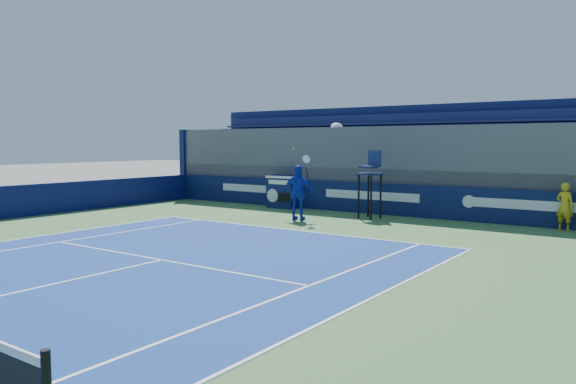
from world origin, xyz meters
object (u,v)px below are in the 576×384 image
Objects in this scene: ball_person at (565,206)px; umpire_chair at (370,177)px; match_clock at (283,191)px; tennis_player at (299,193)px.

ball_person is 0.61× the size of umpire_chair.
tennis_player reaches higher than match_clock.
ball_person is 10.76m from match_clock.
match_clock is 3.82m from tennis_player.
tennis_player is at bearing 36.61° from ball_person.
match_clock is 4.62m from umpire_chair.
umpire_chair is at bearing -10.14° from match_clock.
tennis_player reaches higher than ball_person.
ball_person is at bearing 8.52° from umpire_chair.
tennis_player is at bearing -45.93° from match_clock.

